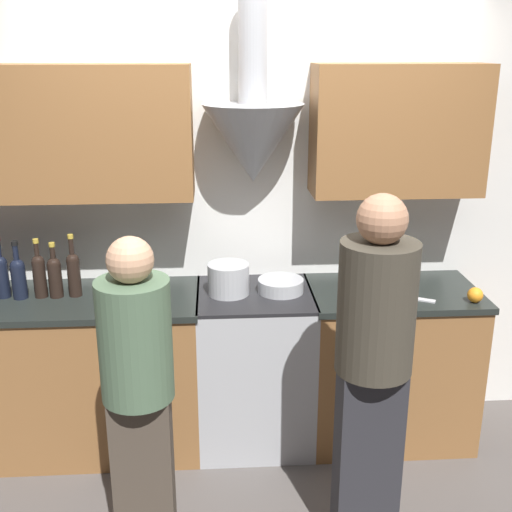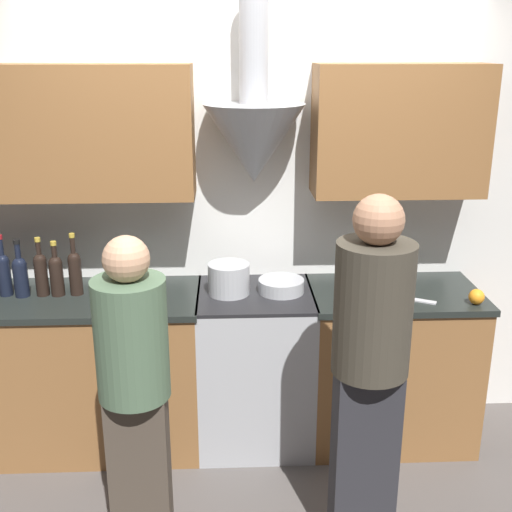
% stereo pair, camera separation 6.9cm
% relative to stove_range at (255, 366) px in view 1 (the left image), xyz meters
% --- Properties ---
extents(ground_plane, '(12.00, 12.00, 0.00)m').
position_rel_stove_range_xyz_m(ground_plane, '(0.00, -0.30, -0.47)').
color(ground_plane, '#4C4744').
extents(wall_back, '(8.40, 0.55, 2.60)m').
position_rel_stove_range_xyz_m(wall_back, '(-0.08, 0.27, 1.00)').
color(wall_back, white).
rests_on(wall_back, ground_plane).
extents(counter_left, '(1.42, 0.62, 0.93)m').
position_rel_stove_range_xyz_m(counter_left, '(-1.02, -0.00, -0.00)').
color(counter_left, brown).
rests_on(counter_left, ground_plane).
extents(counter_right, '(0.95, 0.62, 0.93)m').
position_rel_stove_range_xyz_m(counter_right, '(0.79, -0.00, -0.00)').
color(counter_right, brown).
rests_on(counter_right, ground_plane).
extents(stove_range, '(0.65, 0.60, 0.93)m').
position_rel_stove_range_xyz_m(stove_range, '(0.00, 0.00, 0.00)').
color(stove_range, '#A8AAAF').
rests_on(stove_range, ground_plane).
extents(wine_bottle_3, '(0.07, 0.07, 0.34)m').
position_rel_stove_range_xyz_m(wine_bottle_3, '(-1.37, 0.03, 0.59)').
color(wine_bottle_3, black).
rests_on(wine_bottle_3, counter_left).
extents(wine_bottle_4, '(0.08, 0.08, 0.32)m').
position_rel_stove_range_xyz_m(wine_bottle_4, '(-1.28, 0.01, 0.59)').
color(wine_bottle_4, black).
rests_on(wine_bottle_4, counter_left).
extents(wine_bottle_5, '(0.07, 0.07, 0.33)m').
position_rel_stove_range_xyz_m(wine_bottle_5, '(-1.17, 0.02, 0.59)').
color(wine_bottle_5, black).
rests_on(wine_bottle_5, counter_left).
extents(wine_bottle_6, '(0.07, 0.07, 0.31)m').
position_rel_stove_range_xyz_m(wine_bottle_6, '(-1.09, 0.02, 0.59)').
color(wine_bottle_6, black).
rests_on(wine_bottle_6, counter_left).
extents(wine_bottle_7, '(0.07, 0.07, 0.35)m').
position_rel_stove_range_xyz_m(wine_bottle_7, '(-0.99, 0.03, 0.60)').
color(wine_bottle_7, black).
rests_on(wine_bottle_7, counter_left).
extents(stock_pot, '(0.23, 0.23, 0.17)m').
position_rel_stove_range_xyz_m(stock_pot, '(-0.15, -0.00, 0.55)').
color(stock_pot, '#A8AAAF').
rests_on(stock_pot, stove_range).
extents(mixing_bowl, '(0.26, 0.26, 0.07)m').
position_rel_stove_range_xyz_m(mixing_bowl, '(0.15, 0.01, 0.50)').
color(mixing_bowl, '#A8AAAF').
rests_on(mixing_bowl, stove_range).
extents(orange_fruit, '(0.08, 0.08, 0.08)m').
position_rel_stove_range_xyz_m(orange_fruit, '(1.17, -0.21, 0.50)').
color(orange_fruit, orange).
rests_on(orange_fruit, counter_right).
extents(saucepan, '(0.14, 0.14, 0.08)m').
position_rel_stove_range_xyz_m(saucepan, '(0.65, 0.16, 0.50)').
color(saucepan, '#A8AAAF').
rests_on(saucepan, counter_right).
extents(chefs_knife, '(0.24, 0.15, 0.01)m').
position_rel_stove_range_xyz_m(chefs_knife, '(0.85, -0.14, 0.46)').
color(chefs_knife, silver).
rests_on(chefs_knife, counter_right).
extents(person_foreground_left, '(0.31, 0.31, 1.53)m').
position_rel_stove_range_xyz_m(person_foreground_left, '(-0.55, -0.89, 0.38)').
color(person_foreground_left, '#473D33').
rests_on(person_foreground_left, ground_plane).
extents(person_foreground_right, '(0.33, 0.33, 1.69)m').
position_rel_stove_range_xyz_m(person_foreground_right, '(0.45, -0.89, 0.47)').
color(person_foreground_right, '#28282D').
rests_on(person_foreground_right, ground_plane).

